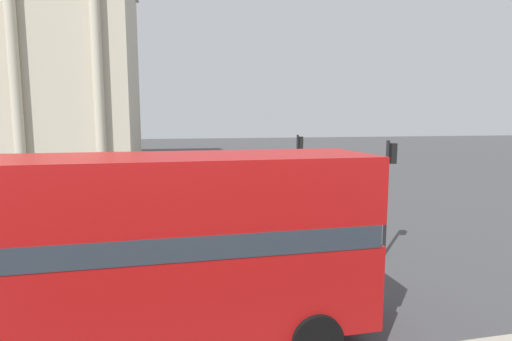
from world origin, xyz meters
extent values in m
cylinder|color=black|center=(1.87, 7.38, 0.52)|extent=(1.03, 0.22, 1.03)
cylinder|color=black|center=(1.87, 4.95, 0.52)|extent=(1.03, 0.22, 1.03)
cube|color=#B71414|center=(-1.95, 6.16, 1.40)|extent=(10.44, 2.43, 1.76)
cube|color=#2D3842|center=(-1.95, 6.16, 2.50)|extent=(10.23, 2.46, 0.45)
cube|color=#B71414|center=(-1.95, 6.16, 3.39)|extent=(10.44, 2.43, 1.33)
cube|color=beige|center=(-16.70, 43.95, 9.57)|extent=(24.82, 14.99, 19.14)
cylinder|color=beige|center=(-13.39, 36.00, 8.13)|extent=(0.90, 0.90, 16.27)
cylinder|color=beige|center=(-6.77, 36.00, 8.13)|extent=(0.90, 0.90, 16.27)
cylinder|color=black|center=(6.47, 10.39, 2.03)|extent=(0.12, 0.12, 4.07)
cube|color=black|center=(6.65, 10.39, 3.62)|extent=(0.20, 0.24, 0.70)
sphere|color=green|center=(6.76, 10.39, 3.77)|extent=(0.14, 0.14, 0.14)
cylinder|color=black|center=(6.02, 18.81, 1.97)|extent=(0.12, 0.12, 3.95)
cube|color=black|center=(6.20, 18.81, 3.50)|extent=(0.20, 0.24, 0.70)
sphere|color=gold|center=(6.31, 18.81, 3.65)|extent=(0.14, 0.14, 0.14)
cylinder|color=#282B33|center=(-5.19, 28.45, 0.42)|extent=(0.14, 0.14, 0.83)
cylinder|color=#282B33|center=(-5.01, 28.45, 0.42)|extent=(0.14, 0.14, 0.83)
cylinder|color=silver|center=(-5.10, 28.45, 1.16)|extent=(0.32, 0.32, 0.66)
sphere|color=tan|center=(-5.10, 28.45, 1.60)|extent=(0.23, 0.23, 0.23)
cylinder|color=#282B33|center=(-6.59, 15.75, 0.43)|extent=(0.14, 0.14, 0.86)
cylinder|color=#282B33|center=(-6.41, 15.75, 0.43)|extent=(0.14, 0.14, 0.86)
cylinder|color=#B22323|center=(-6.50, 15.75, 1.20)|extent=(0.32, 0.32, 0.68)
sphere|color=tan|center=(-6.50, 15.75, 1.66)|extent=(0.23, 0.23, 0.23)
camera|label=1|loc=(-0.85, -1.92, 4.77)|focal=28.00mm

